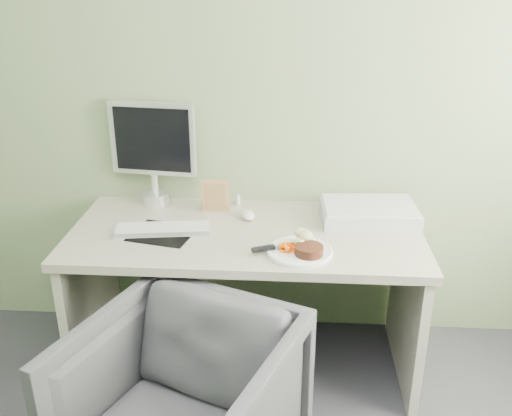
# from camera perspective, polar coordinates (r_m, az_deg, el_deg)

# --- Properties ---
(wall_back) EXTENTS (3.50, 0.00, 3.50)m
(wall_back) POSITION_cam_1_polar(r_m,az_deg,el_deg) (2.77, -0.45, 12.81)
(wall_back) COLOR #72835B
(wall_back) RESTS_ON floor
(desk) EXTENTS (1.60, 0.75, 0.73)m
(desk) POSITION_cam_1_polar(r_m,az_deg,el_deg) (2.68, -1.00, -5.83)
(desk) COLOR #B0AA93
(desk) RESTS_ON floor
(plate) EXTENTS (0.28, 0.28, 0.01)m
(plate) POSITION_cam_1_polar(r_m,az_deg,el_deg) (2.40, 4.40, -4.39)
(plate) COLOR white
(plate) RESTS_ON desk
(steak) EXTENTS (0.13, 0.13, 0.04)m
(steak) POSITION_cam_1_polar(r_m,az_deg,el_deg) (2.36, 5.32, -4.22)
(steak) COLOR black
(steak) RESTS_ON plate
(potato_pile) EXTENTS (0.13, 0.11, 0.06)m
(potato_pile) POSITION_cam_1_polar(r_m,az_deg,el_deg) (2.43, 4.90, -3.04)
(potato_pile) COLOR #A1904E
(potato_pile) RESTS_ON plate
(carrot_heap) EXTENTS (0.08, 0.08, 0.04)m
(carrot_heap) POSITION_cam_1_polar(r_m,az_deg,el_deg) (2.38, 3.28, -3.79)
(carrot_heap) COLOR #FF5305
(carrot_heap) RESTS_ON plate
(steak_knife) EXTENTS (0.25, 0.13, 0.02)m
(steak_knife) POSITION_cam_1_polar(r_m,az_deg,el_deg) (2.39, 1.67, -3.94)
(steak_knife) COLOR silver
(steak_knife) RESTS_ON plate
(mousepad) EXTENTS (0.31, 0.29, 0.00)m
(mousepad) POSITION_cam_1_polar(r_m,az_deg,el_deg) (2.60, -9.29, -2.51)
(mousepad) COLOR black
(mousepad) RESTS_ON desk
(keyboard) EXTENTS (0.43, 0.18, 0.02)m
(keyboard) POSITION_cam_1_polar(r_m,az_deg,el_deg) (2.61, -9.31, -2.06)
(keyboard) COLOR white
(keyboard) RESTS_ON desk
(computer_mouse) EXTENTS (0.09, 0.12, 0.04)m
(computer_mouse) POSITION_cam_1_polar(r_m,az_deg,el_deg) (2.71, -0.83, -0.69)
(computer_mouse) COLOR white
(computer_mouse) RESTS_ON desk
(photo_frame) EXTENTS (0.13, 0.03, 0.17)m
(photo_frame) POSITION_cam_1_polar(r_m,az_deg,el_deg) (2.77, -4.11, 1.24)
(photo_frame) COLOR olive
(photo_frame) RESTS_ON desk
(eyedrop_bottle) EXTENTS (0.02, 0.02, 0.06)m
(eyedrop_bottle) POSITION_cam_1_polar(r_m,az_deg,el_deg) (2.87, -1.81, 0.86)
(eyedrop_bottle) COLOR white
(eyedrop_bottle) RESTS_ON desk
(scanner) EXTENTS (0.46, 0.32, 0.07)m
(scanner) POSITION_cam_1_polar(r_m,az_deg,el_deg) (2.74, 11.21, -0.50)
(scanner) COLOR silver
(scanner) RESTS_ON desk
(monitor) EXTENTS (0.43, 0.13, 0.51)m
(monitor) POSITION_cam_1_polar(r_m,az_deg,el_deg) (2.86, -10.27, 5.98)
(monitor) COLOR silver
(monitor) RESTS_ON desk
(desk_chair) EXTENTS (0.97, 0.98, 0.69)m
(desk_chair) POSITION_cam_1_polar(r_m,az_deg,el_deg) (2.22, -7.33, -19.47)
(desk_chair) COLOR #35353A
(desk_chair) RESTS_ON floor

